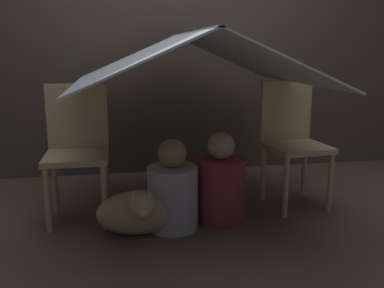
% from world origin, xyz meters
% --- Properties ---
extents(ground_plane, '(8.80, 8.80, 0.00)m').
position_xyz_m(ground_plane, '(0.00, 0.00, 0.00)').
color(ground_plane, brown).
extents(wall_back, '(7.00, 0.05, 2.50)m').
position_xyz_m(wall_back, '(0.00, 1.15, 1.25)').
color(wall_back, '#4C4238').
rests_on(wall_back, ground_plane).
extents(chair_left, '(0.39, 0.39, 0.86)m').
position_xyz_m(chair_left, '(-0.73, 0.16, 0.48)').
color(chair_left, '#D1B27F').
rests_on(chair_left, ground_plane).
extents(chair_right, '(0.43, 0.43, 0.86)m').
position_xyz_m(chair_right, '(0.73, 0.16, 0.48)').
color(chair_right, '#D1B27F').
rests_on(chair_right, ground_plane).
extents(sheet_canopy, '(1.47, 1.52, 0.33)m').
position_xyz_m(sheet_canopy, '(0.00, 0.09, 1.03)').
color(sheet_canopy, silver).
extents(person_front, '(0.31, 0.31, 0.56)m').
position_xyz_m(person_front, '(-0.16, -0.14, 0.23)').
color(person_front, '#B2B2B7').
rests_on(person_front, ground_plane).
extents(person_second, '(0.31, 0.31, 0.58)m').
position_xyz_m(person_second, '(0.16, -0.07, 0.24)').
color(person_second, maroon).
rests_on(person_second, ground_plane).
extents(dog, '(0.52, 0.42, 0.33)m').
position_xyz_m(dog, '(-0.36, -0.20, 0.14)').
color(dog, tan).
rests_on(dog, ground_plane).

